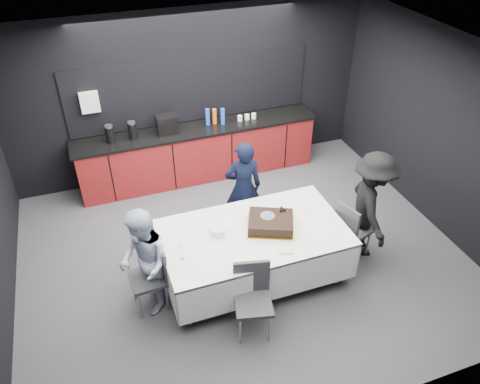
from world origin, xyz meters
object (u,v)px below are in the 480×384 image
Objects in this scene: champagne_flute at (181,249)px; person_left at (144,263)px; person_right at (370,205)px; plate_stack at (217,231)px; party_table at (253,240)px; chair_right at (350,227)px; chair_left at (154,272)px; chair_near at (252,294)px; cake_assembly at (271,223)px; person_center at (243,187)px.

person_left is (-0.42, 0.14, -0.22)m from champagne_flute.
plate_stack is at bearing 101.52° from person_right.
person_left reaches higher than party_table.
plate_stack is 0.22× the size of chair_right.
chair_near is at bearing -35.96° from chair_left.
champagne_flute is 0.14× the size of person_right.
cake_assembly is 0.80× the size of chair_near.
person_center is at bearing 77.02° from party_table.
person_left is 3.05m from person_right.
person_right reaches higher than person_left.
plate_stack is at bearing 28.57° from champagne_flute.
champagne_flute is 1.69m from person_center.
party_table is 2.51× the size of chair_right.
chair_left is at bearing 144.04° from chair_near.
cake_assembly reaches higher than chair_right.
chair_right is (1.13, -0.09, -0.32)m from cake_assembly.
plate_stack is at bearing 8.98° from chair_left.
party_table is at bearing 10.15° from champagne_flute.
person_center is 1.92m from person_left.
chair_near is 0.64× the size of person_left.
chair_near reaches higher than plate_stack.
party_table is at bearing 68.41° from chair_near.
chair_right is at bearing 114.25° from person_right.
chair_near is (-0.29, -0.74, -0.11)m from party_table.
person_center reaches higher than plate_stack.
chair_left is at bearing -171.02° from plate_stack.
party_table is 1.47× the size of person_right.
party_table is at bearing 176.43° from chair_right.
person_right reaches higher than champagne_flute.
party_table is 0.81m from chair_near.
plate_stack is at bearing 170.83° from cake_assembly.
chair_right is 0.63× the size of person_center.
champagne_flute is at bearing 66.67° from person_left.
chair_left is at bearing 178.63° from chair_right.
person_center is (1.19, 1.17, -0.20)m from champagne_flute.
person_center is (-1.13, 1.09, 0.20)m from chair_right.
plate_stack is 1.83m from chair_right.
cake_assembly is 1.56m from chair_left.
chair_near reaches higher than party_table.
party_table is 2.51× the size of chair_near.
party_table is at bearing -178.56° from cake_assembly.
plate_stack is 0.91m from chair_left.
party_table is at bearing 86.45° from person_left.
plate_stack is 0.61m from champagne_flute.
cake_assembly reaches higher than plate_stack.
party_table is 0.32m from cake_assembly.
champagne_flute is at bearing -169.85° from party_table.
chair_left is (-1.29, -0.02, -0.11)m from party_table.
chair_near is 0.59× the size of person_right.
chair_left is at bearing -179.06° from party_table.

